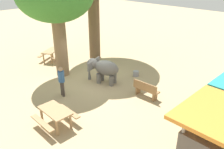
# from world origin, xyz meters

# --- Properties ---
(ground_plane) EXTENTS (60.00, 60.00, 0.00)m
(ground_plane) POSITION_xyz_m (0.00, 0.00, 0.00)
(ground_plane) COLOR tan
(elephant) EXTENTS (1.53, 2.00, 1.39)m
(elephant) POSITION_xyz_m (-0.31, 0.52, 0.89)
(elephant) COLOR slate
(elephant) RESTS_ON ground_plane
(person_handler) EXTENTS (0.32, 0.50, 1.62)m
(person_handler) POSITION_xyz_m (2.28, 0.19, 0.95)
(person_handler) COLOR #3F3833
(person_handler) RESTS_ON ground_plane
(wooden_bench) EXTENTS (0.46, 1.42, 0.88)m
(wooden_bench) POSITION_xyz_m (-0.66, 3.35, 0.47)
(wooden_bench) COLOR olive
(wooden_bench) RESTS_ON ground_plane
(picnic_table_near) EXTENTS (2.02, 2.01, 0.78)m
(picnic_table_near) POSITION_xyz_m (-0.07, -4.71, 0.59)
(picnic_table_near) COLOR #9E7A51
(picnic_table_near) RESTS_ON ground_plane
(picnic_table_far) EXTENTS (1.48, 1.50, 0.78)m
(picnic_table_far) POSITION_xyz_m (3.92, 2.14, 0.59)
(picnic_table_far) COLOR #9E7A51
(picnic_table_far) RESTS_ON ground_plane
(feed_bucket) EXTENTS (0.36, 0.36, 0.32)m
(feed_bucket) POSITION_xyz_m (-2.33, 1.31, 0.16)
(feed_bucket) COLOR gray
(feed_bucket) RESTS_ON ground_plane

